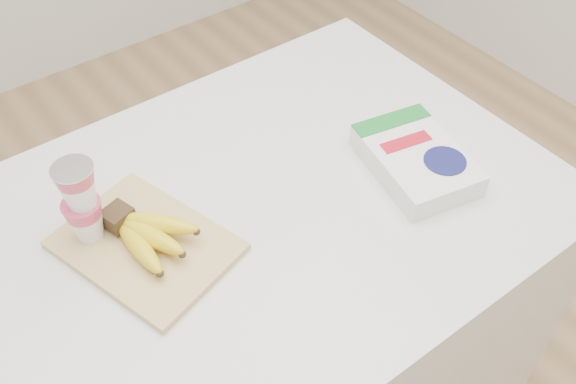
% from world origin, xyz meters
% --- Properties ---
extents(room, '(4.00, 4.00, 4.00)m').
position_xyz_m(room, '(0.00, 0.00, 1.35)').
color(room, tan).
rests_on(room, ground).
extents(table, '(1.23, 0.82, 0.92)m').
position_xyz_m(table, '(0.00, 0.00, 0.46)').
color(table, silver).
rests_on(table, ground).
extents(cutting_board, '(0.30, 0.35, 0.01)m').
position_xyz_m(cutting_board, '(-0.17, 0.04, 0.93)').
color(cutting_board, tan).
rests_on(cutting_board, table).
extents(bananas, '(0.14, 0.18, 0.06)m').
position_xyz_m(bananas, '(-0.16, 0.03, 0.96)').
color(bananas, '#382816').
rests_on(bananas, cutting_board).
extents(yogurt_stack, '(0.07, 0.07, 0.16)m').
position_xyz_m(yogurt_stack, '(-0.23, 0.11, 1.02)').
color(yogurt_stack, white).
rests_on(yogurt_stack, cutting_board).
extents(cereal_box, '(0.21, 0.27, 0.05)m').
position_xyz_m(cereal_box, '(0.35, -0.10, 0.95)').
color(cereal_box, white).
rests_on(cereal_box, table).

